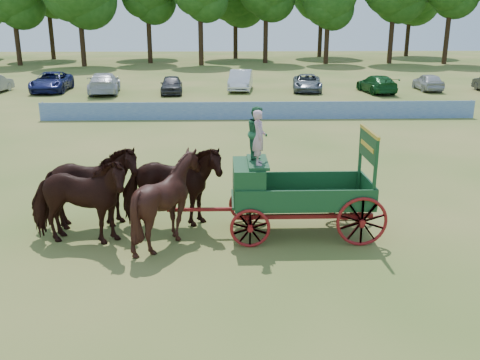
% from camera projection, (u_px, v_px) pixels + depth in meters
% --- Properties ---
extents(ground, '(160.00, 160.00, 0.00)m').
position_uv_depth(ground, '(339.00, 240.00, 14.88)').
color(ground, olive).
rests_on(ground, ground).
extents(horse_lead_left, '(3.05, 1.64, 2.46)m').
position_uv_depth(horse_lead_left, '(78.00, 201.00, 14.29)').
color(horse_lead_left, black).
rests_on(horse_lead_left, ground).
extents(horse_lead_right, '(3.09, 1.76, 2.46)m').
position_uv_depth(horse_lead_right, '(88.00, 188.00, 15.34)').
color(horse_lead_right, black).
rests_on(horse_lead_right, ground).
extents(horse_wheel_left, '(2.66, 2.48, 2.47)m').
position_uv_depth(horse_wheel_left, '(168.00, 200.00, 14.37)').
color(horse_wheel_left, black).
rests_on(horse_wheel_left, ground).
extents(horse_wheel_right, '(2.98, 1.47, 2.46)m').
position_uv_depth(horse_wheel_right, '(172.00, 188.00, 15.42)').
color(horse_wheel_right, black).
rests_on(horse_wheel_right, ground).
extents(farm_dray, '(6.00, 2.00, 3.62)m').
position_uv_depth(farm_dray, '(276.00, 181.00, 14.90)').
color(farm_dray, maroon).
rests_on(farm_dray, ground).
extents(sponsor_banner, '(26.00, 0.08, 1.05)m').
position_uv_depth(sponsor_banner, '(260.00, 111.00, 31.87)').
color(sponsor_banner, '#1D4D9F').
rests_on(sponsor_banner, ground).
extents(parked_cars, '(46.21, 7.08, 1.64)m').
position_uv_depth(parked_cars, '(195.00, 83.00, 43.00)').
color(parked_cars, silver).
rests_on(parked_cars, ground).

